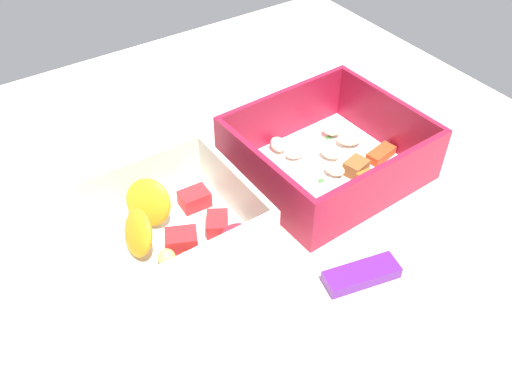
# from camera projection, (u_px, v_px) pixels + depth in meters

# --- Properties ---
(table_surface) EXTENTS (0.80, 0.80, 0.02)m
(table_surface) POSITION_uv_depth(u_px,v_px,m) (254.00, 224.00, 0.56)
(table_surface) COLOR beige
(table_surface) RESTS_ON ground
(pasta_container) EXTENTS (0.19, 0.17, 0.07)m
(pasta_container) POSITION_uv_depth(u_px,v_px,m) (328.00, 158.00, 0.59)
(pasta_container) COLOR white
(pasta_container) RESTS_ON table_surface
(fruit_bowl) EXTENTS (0.14, 0.14, 0.06)m
(fruit_bowl) POSITION_uv_depth(u_px,v_px,m) (176.00, 228.00, 0.51)
(fruit_bowl) COLOR silver
(fruit_bowl) RESTS_ON table_surface
(candy_bar) EXTENTS (0.07, 0.04, 0.01)m
(candy_bar) POSITION_uv_depth(u_px,v_px,m) (361.00, 275.00, 0.49)
(candy_bar) COLOR #51197A
(candy_bar) RESTS_ON table_surface
(paper_cup_liner) EXTENTS (0.04, 0.04, 0.02)m
(paper_cup_liner) POSITION_uv_depth(u_px,v_px,m) (90.00, 313.00, 0.46)
(paper_cup_liner) COLOR white
(paper_cup_liner) RESTS_ON table_surface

